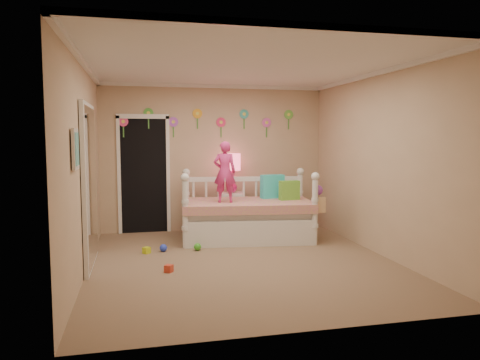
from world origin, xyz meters
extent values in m
cube|color=#7F684C|center=(0.00, 0.00, 0.00)|extent=(4.00, 4.50, 0.01)
cube|color=white|center=(0.00, 0.00, 2.60)|extent=(4.00, 4.50, 0.01)
cube|color=tan|center=(0.00, 2.25, 1.30)|extent=(4.00, 0.01, 2.60)
cube|color=tan|center=(-2.00, 0.00, 1.30)|extent=(0.01, 4.50, 2.60)
cube|color=tan|center=(2.00, 0.00, 1.30)|extent=(0.01, 4.50, 2.60)
cube|color=#2AC5D4|center=(0.88, 1.53, 0.84)|extent=(0.41, 0.20, 0.40)
cube|color=#69BB39|center=(1.09, 1.26, 0.80)|extent=(0.35, 0.17, 0.32)
imported|color=#DE3282|center=(-0.01, 1.22, 1.12)|extent=(0.39, 0.29, 0.97)
cube|color=white|center=(0.27, 2.03, 0.34)|extent=(0.43, 0.34, 0.69)
sphere|color=#F8218C|center=(0.27, 2.03, 0.78)|extent=(0.19, 0.19, 0.19)
cylinder|color=#F8218C|center=(0.27, 2.03, 0.98)|extent=(0.03, 0.03, 0.40)
cylinder|color=#FD4C68|center=(0.27, 2.03, 1.24)|extent=(0.32, 0.32, 0.30)
cube|color=black|center=(-1.25, 2.23, 1.03)|extent=(0.90, 0.04, 2.07)
cube|color=white|center=(-1.96, 0.30, 1.05)|extent=(0.07, 1.30, 2.10)
cube|color=white|center=(-1.97, -0.90, 1.55)|extent=(0.05, 0.34, 0.42)
camera|label=1|loc=(-1.35, -5.77, 1.67)|focal=33.75mm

